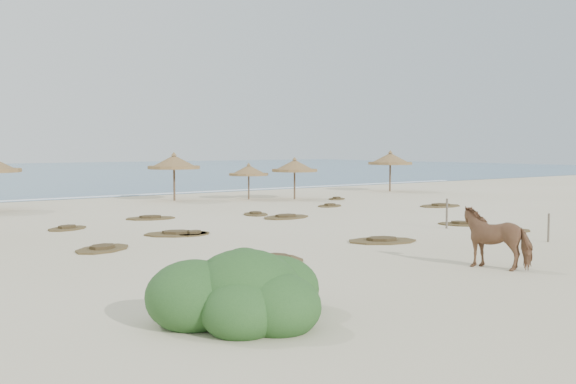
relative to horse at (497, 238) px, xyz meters
name	(u,v)px	position (x,y,z in m)	size (l,w,h in m)	color
ground	(379,239)	(1.38, 6.10, -0.85)	(160.00, 160.00, 0.00)	beige
foam_line	(115,196)	(1.38, 32.10, -0.85)	(70.00, 0.60, 0.01)	white
palapa_3	(174,163)	(2.99, 26.14, 1.56)	(3.65, 3.65, 3.11)	brown
palapa_4	(295,166)	(9.77, 22.39, 1.30)	(3.93, 3.93, 2.78)	brown
palapa_5	(249,171)	(7.31, 24.09, 1.01)	(3.12, 3.12, 2.40)	brown
palapa_6	(390,159)	(20.25, 24.05, 1.61)	(3.49, 3.49, 3.18)	brown
horse	(497,238)	(0.00, 0.00, 0.00)	(0.92, 2.02, 1.71)	brown
fence_post_near	(549,228)	(5.70, 1.88, -0.34)	(0.08, 0.08, 1.03)	#615749
fence_post_far	(447,214)	(5.82, 6.59, -0.22)	(0.09, 0.09, 1.26)	#615749
bush	(244,294)	(-8.78, -0.51, -0.31)	(3.69, 3.25, 1.65)	#356129
scrub_0	(103,248)	(-7.84, 9.69, -0.80)	(2.63, 2.42, 0.16)	brown
scrub_1	(176,234)	(-4.20, 11.54, -0.80)	(2.98, 2.64, 0.16)	brown
scrub_2	(194,234)	(-3.64, 11.14, -0.80)	(1.81, 1.54, 0.16)	brown
scrub_3	(286,217)	(2.81, 13.88, -0.80)	(2.84, 2.09, 0.16)	brown
scrub_4	(461,224)	(7.27, 7.01, -0.80)	(2.09, 2.35, 0.16)	brown
scrub_5	(440,206)	(13.48, 13.39, -0.80)	(2.79, 1.84, 0.16)	brown
scrub_6	(67,228)	(-7.07, 15.78, -0.80)	(2.26, 2.06, 0.16)	brown
scrub_7	(330,205)	(8.39, 17.20, -0.80)	(2.25, 1.95, 0.16)	brown
scrub_9	(382,240)	(0.93, 5.48, -0.80)	(3.01, 2.54, 0.16)	brown
scrub_10	(337,199)	(11.97, 20.74, -0.80)	(1.93, 1.83, 0.16)	brown
scrub_11	(278,259)	(-4.30, 4.62, -0.80)	(1.85, 2.43, 0.16)	brown
scrub_12	(514,230)	(7.19, 4.30, -0.80)	(1.69, 1.23, 0.16)	brown
scrub_13	(150,218)	(-2.67, 17.31, -0.80)	(2.70, 2.17, 0.16)	brown
scrub_14	(256,214)	(2.37, 15.88, -0.80)	(1.84, 2.18, 0.16)	brown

